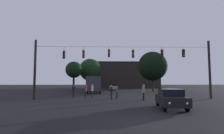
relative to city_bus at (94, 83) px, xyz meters
The scene contains 15 objects.
ground_plane 5.29m from the city_bus, 22.89° to the right, with size 168.00×168.00×0.00m, color black.
overhead_signal_span 14.53m from the city_bus, 71.53° to the right, with size 21.58×0.44×7.16m.
city_bus is the anchor object (origin of this frame).
car_near_right 22.52m from the city_bus, 70.26° to the right, with size 2.28×4.48×1.52m.
car_far_left 9.42m from the city_bus, 64.30° to the left, with size 1.98×4.40×1.52m.
pedestrian_crossing_left 12.74m from the city_bus, 90.37° to the right, with size 0.24×0.36×1.74m.
pedestrian_crossing_center 16.67m from the city_bus, 66.45° to the right, with size 0.27×0.38×1.77m.
pedestrian_crossing_right 14.59m from the city_bus, 77.81° to the right, with size 0.28×0.38×1.68m.
pedestrian_near_bus 11.44m from the city_bus, 86.94° to the right, with size 0.25×0.36×1.74m.
pedestrian_trailing 12.98m from the city_bus, 72.81° to the right, with size 0.24×0.36×1.51m.
pedestrian_far_side 11.62m from the city_bus, 98.90° to the right, with size 0.36×0.42×1.68m.
corner_building 26.67m from the city_bus, 71.34° to the left, with size 21.34×10.84×8.32m.
tree_left_silhouette 12.72m from the city_bus, ahead, with size 6.09×6.09×8.36m.
tree_behind_building 10.08m from the city_bus, 124.29° to the left, with size 3.96×3.96×6.91m.
tree_right_far 13.15m from the city_bus, 98.80° to the left, with size 5.86×5.86×8.14m.
Camera 1 is at (-1.96, -8.92, 2.11)m, focal length 28.87 mm.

